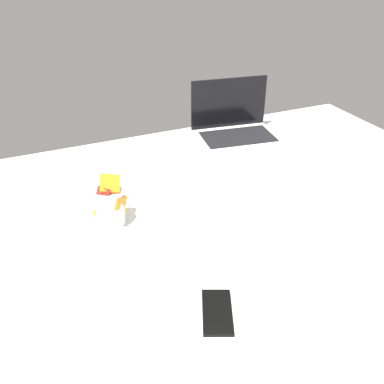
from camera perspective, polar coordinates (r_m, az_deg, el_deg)
name	(u,v)px	position (r cm, az deg, el deg)	size (l,w,h in cm)	color
bed_mattress	(239,237)	(144.63, 6.00, -5.69)	(180.00, 140.00, 18.00)	white
laptop	(234,127)	(189.54, 5.43, 8.20)	(35.96, 27.50, 23.00)	silver
snack_cup	(110,204)	(133.11, -10.48, -1.57)	(10.87, 10.69, 15.76)	silver
cell_phone	(217,312)	(106.16, 3.23, -15.04)	(6.80, 14.00, 0.80)	black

